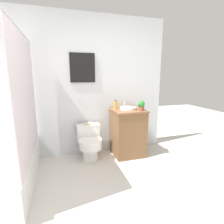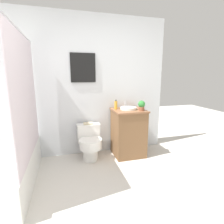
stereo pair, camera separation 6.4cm
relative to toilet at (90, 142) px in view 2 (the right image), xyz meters
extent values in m
cube|color=silver|center=(-0.20, 0.30, 0.94)|extent=(3.41, 0.05, 2.50)
cube|color=black|center=(-0.05, 0.26, 1.28)|extent=(0.43, 0.02, 0.50)
cube|color=silver|center=(-0.05, 0.26, 1.28)|extent=(0.40, 0.01, 0.47)
cube|color=white|center=(-1.13, -0.50, -0.10)|extent=(0.56, 1.55, 0.42)
cube|color=silver|center=(-0.85, -0.50, 0.81)|extent=(0.01, 1.43, 1.65)
cylinder|color=#B7B7BC|center=(-0.85, -0.50, 1.66)|extent=(0.02, 1.43, 0.02)
cylinder|color=white|center=(0.00, -0.05, -0.19)|extent=(0.26, 0.26, 0.24)
cylinder|color=white|center=(0.00, -0.10, 0.00)|extent=(0.38, 0.38, 0.14)
cylinder|color=white|center=(0.00, -0.10, 0.08)|extent=(0.39, 0.39, 0.02)
cube|color=white|center=(0.00, 0.14, 0.12)|extent=(0.40, 0.17, 0.30)
cube|color=white|center=(0.00, 0.14, 0.28)|extent=(0.42, 0.18, 0.02)
cube|color=brown|center=(0.71, -0.02, 0.10)|extent=(0.54, 0.52, 0.83)
cube|color=brown|center=(0.71, -0.02, 0.53)|extent=(0.57, 0.55, 0.03)
cylinder|color=white|center=(0.71, 0.00, 0.57)|extent=(0.29, 0.29, 0.04)
cylinder|color=silver|center=(0.71, 0.18, 0.61)|extent=(0.02, 0.02, 0.13)
cylinder|color=gold|center=(0.50, 0.08, 0.62)|extent=(0.06, 0.06, 0.15)
cylinder|color=black|center=(0.50, 0.08, 0.71)|extent=(0.02, 0.02, 0.02)
cylinder|color=brown|center=(0.89, -0.16, 0.58)|extent=(0.10, 0.10, 0.07)
sphere|color=#2D7A33|center=(0.89, -0.16, 0.66)|extent=(0.12, 0.12, 0.12)
cube|color=beige|center=(0.00, 0.14, 0.30)|extent=(0.16, 0.12, 0.02)
camera|label=1|loc=(-0.45, -2.87, 1.15)|focal=28.00mm
camera|label=2|loc=(-0.39, -2.89, 1.15)|focal=28.00mm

